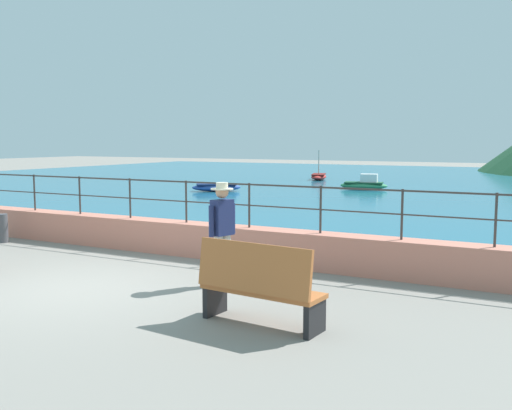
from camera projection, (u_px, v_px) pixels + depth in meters
name	position (u px, v px, depth m)	size (l,w,h in m)	color
ground_plane	(77.00, 288.00, 9.55)	(120.00, 120.00, 0.00)	gray
promenade_wall	(187.00, 238.00, 12.33)	(20.00, 0.56, 0.70)	tan
railing	(186.00, 194.00, 12.22)	(18.44, 0.04, 0.90)	#383330
lake_water	(417.00, 184.00, 32.26)	(64.00, 44.32, 0.06)	#236B89
bench_far	(258.00, 285.00, 7.53)	(1.75, 0.72, 1.13)	#B76633
person_walking	(222.00, 228.00, 9.65)	(0.38, 0.55, 1.75)	beige
bollard	(3.00, 228.00, 13.79)	(0.24, 0.24, 0.69)	#4C4C51
boat_0	(216.00, 187.00, 27.08)	(2.39, 2.08, 0.36)	#2D4C9E
boat_2	(319.00, 176.00, 35.07)	(1.53, 2.46, 1.80)	red
boat_3	(365.00, 184.00, 28.11)	(2.43, 1.32, 0.76)	#338C59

